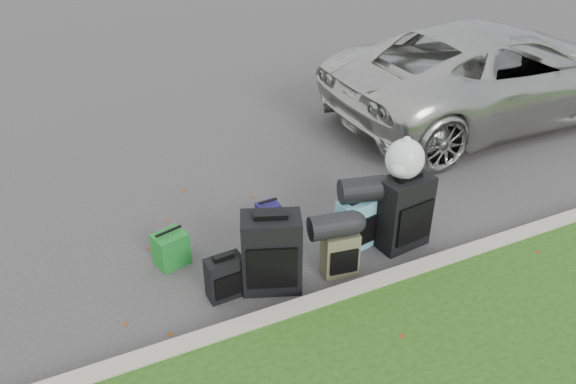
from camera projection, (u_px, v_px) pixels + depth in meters
name	position (u px, v px, depth m)	size (l,w,h in m)	color
ground	(304.00, 242.00, 6.02)	(120.00, 120.00, 0.00)	#383535
curb	(353.00, 294.00, 5.21)	(120.00, 0.18, 0.15)	#9E937F
suv	(495.00, 73.00, 8.53)	(2.42, 5.25, 1.46)	#B7B7B2
suitcase_small_black	(225.00, 277.00, 5.19)	(0.34, 0.19, 0.43)	black
suitcase_large_black_left	(272.00, 253.00, 5.21)	(0.55, 0.33, 0.79)	black
suitcase_olive	(340.00, 253.00, 5.48)	(0.34, 0.21, 0.47)	#42432D
suitcase_teal	(356.00, 224.00, 5.83)	(0.39, 0.23, 0.56)	teal
suitcase_large_black_right	(404.00, 212.00, 5.80)	(0.54, 0.32, 0.80)	black
tote_green	(171.00, 249.00, 5.63)	(0.31, 0.25, 0.35)	#197425
tote_navy	(268.00, 214.00, 6.27)	(0.24, 0.19, 0.26)	#1B164D
duffel_left	(332.00, 226.00, 5.25)	(0.24, 0.24, 0.44)	black
duffel_right	(362.00, 190.00, 5.63)	(0.26, 0.26, 0.46)	black
trash_bag	(405.00, 159.00, 5.52)	(0.40, 0.40, 0.40)	silver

